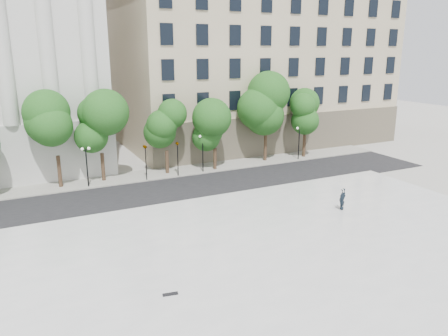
{
  "coord_description": "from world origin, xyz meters",
  "views": [
    {
      "loc": [
        -11.49,
        -18.86,
        12.81
      ],
      "look_at": [
        2.75,
        10.0,
        4.03
      ],
      "focal_mm": 35.0,
      "sensor_mm": 36.0,
      "label": 1
    }
  ],
  "objects_px": {
    "traffic_light_west": "(145,144)",
    "skateboard": "(170,294)",
    "traffic_light_east": "(177,142)",
    "person_lying": "(342,207)"
  },
  "relations": [
    {
      "from": "traffic_light_west",
      "to": "skateboard",
      "type": "height_order",
      "value": "traffic_light_west"
    },
    {
      "from": "traffic_light_east",
      "to": "person_lying",
      "type": "xyz_separation_m",
      "value": [
        7.85,
        -16.04,
        -3.01
      ]
    },
    {
      "from": "person_lying",
      "to": "traffic_light_west",
      "type": "bearing_deg",
      "value": 111.28
    },
    {
      "from": "traffic_light_west",
      "to": "traffic_light_east",
      "type": "relative_size",
      "value": 1.01
    },
    {
      "from": "traffic_light_west",
      "to": "person_lying",
      "type": "distance_m",
      "value": 19.8
    },
    {
      "from": "traffic_light_east",
      "to": "skateboard",
      "type": "distance_m",
      "value": 23.68
    },
    {
      "from": "traffic_light_west",
      "to": "person_lying",
      "type": "bearing_deg",
      "value": -55.04
    },
    {
      "from": "skateboard",
      "to": "traffic_light_west",
      "type": "bearing_deg",
      "value": 86.04
    },
    {
      "from": "traffic_light_west",
      "to": "skateboard",
      "type": "xyz_separation_m",
      "value": [
        -5.21,
        -21.83,
        -3.25
      ]
    },
    {
      "from": "person_lying",
      "to": "skateboard",
      "type": "relative_size",
      "value": 2.14
    }
  ]
}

